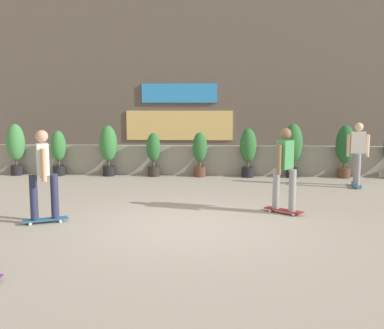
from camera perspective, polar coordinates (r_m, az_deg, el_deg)
The scene contains 14 objects.
ground_plane at distance 8.05m, azimuth -0.60°, elevation -7.76°, with size 48.00×48.00×0.00m, color #A8A093.
planter_wall at distance 13.86m, azimuth 1.03°, elevation 0.57°, with size 18.00×0.40×0.90m, color gray.
building_backdrop at distance 17.79m, azimuth 1.54°, elevation 11.12°, with size 20.00×2.08×6.50m.
potted_plant_0 at distance 14.71m, azimuth -21.66°, elevation 2.31°, with size 0.55×0.55×1.58m.
potted_plant_1 at distance 14.22m, azimuth -16.74°, elevation 1.79°, with size 0.46×0.46×1.38m.
potted_plant_2 at distance 13.76m, azimuth -10.69°, elevation 2.27°, with size 0.53×0.53×1.54m.
potted_plant_3 at distance 13.51m, azimuth -4.96°, elevation 1.59°, with size 0.43×0.43×1.32m.
potted_plant_4 at distance 13.38m, azimuth 1.00°, elevation 1.64°, with size 0.44×0.44×1.34m.
potted_plant_5 at distance 13.39m, azimuth 7.19°, elevation 1.98°, with size 0.50×0.50×1.47m.
potted_plant_6 at distance 13.54m, azimuth 12.78°, elevation 2.34°, with size 0.57×0.57×1.61m.
potted_plant_7 at distance 13.88m, azimuth 19.02°, elevation 2.10°, with size 0.54×0.54×1.56m.
skater_foreground at distance 8.43m, azimuth -18.52°, elevation -0.92°, with size 0.81×0.52×1.70m.
skater_far_left at distance 8.91m, azimuth 11.80°, elevation -0.25°, with size 0.76×0.64×1.70m.
skater_mid_plaza at distance 12.42m, azimuth 20.47°, elevation 1.57°, with size 0.55×0.82×1.70m.
Camera 1 is at (0.51, -7.75, 2.11)m, focal length 41.64 mm.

